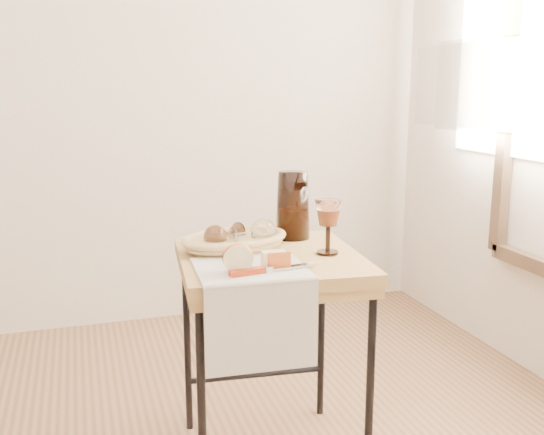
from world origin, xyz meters
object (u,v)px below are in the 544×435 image
object	(u,v)px
goblet_lying_b	(251,233)
pitcher	(293,205)
apple_half	(238,258)
tea_towel	(251,268)
table_knife	(271,268)
side_table	(270,360)
goblet_lying_a	(226,234)
wine_goblet	(328,227)
bread_basket	(235,242)

from	to	relation	value
goblet_lying_b	pitcher	world-z (taller)	pitcher
pitcher	apple_half	size ratio (longest dim) A/B	3.08
tea_towel	table_knife	bearing A→B (deg)	-49.77
side_table	pitcher	world-z (taller)	pitcher
tea_towel	pitcher	distance (m)	0.41
pitcher	goblet_lying_b	bearing A→B (deg)	-141.91
side_table	tea_towel	world-z (taller)	tea_towel
goblet_lying_a	apple_half	bearing A→B (deg)	51.37
table_knife	wine_goblet	bearing A→B (deg)	23.92
wine_goblet	bread_basket	bearing A→B (deg)	151.57
goblet_lying_a	goblet_lying_b	distance (m)	0.08
tea_towel	bread_basket	xyz separation A→B (m)	(0.01, 0.22, 0.02)
goblet_lying_a	table_knife	size ratio (longest dim) A/B	0.47
side_table	apple_half	xyz separation A→B (m)	(-0.14, -0.16, 0.39)
bread_basket	table_knife	xyz separation A→B (m)	(0.03, -0.28, -0.01)
pitcher	apple_half	xyz separation A→B (m)	(-0.28, -0.34, -0.07)
tea_towel	wine_goblet	world-z (taller)	wine_goblet
tea_towel	goblet_lying_b	xyz separation A→B (m)	(0.06, 0.21, 0.05)
wine_goblet	apple_half	world-z (taller)	wine_goblet
side_table	tea_towel	distance (m)	0.39
bread_basket	goblet_lying_b	size ratio (longest dim) A/B	2.32
goblet_lying_a	table_knife	bearing A→B (deg)	68.43
pitcher	table_knife	bearing A→B (deg)	-110.70
bread_basket	goblet_lying_b	world-z (taller)	goblet_lying_b
goblet_lying_b	table_knife	xyz separation A→B (m)	(-0.02, -0.26, -0.04)
apple_half	goblet_lying_b	bearing A→B (deg)	78.98
wine_goblet	goblet_lying_a	bearing A→B (deg)	151.74
side_table	apple_half	bearing A→B (deg)	-131.34
side_table	wine_goblet	xyz separation A→B (m)	(0.17, -0.04, 0.43)
bread_basket	goblet_lying_b	xyz separation A→B (m)	(0.05, -0.02, 0.03)
side_table	apple_half	world-z (taller)	apple_half
bread_basket	wine_goblet	bearing A→B (deg)	-43.22
side_table	pitcher	xyz separation A→B (m)	(0.14, 0.18, 0.46)
bread_basket	wine_goblet	distance (m)	0.30
pitcher	tea_towel	bearing A→B (deg)	-119.88
goblet_lying_a	goblet_lying_b	world-z (taller)	goblet_lying_b
side_table	wine_goblet	size ratio (longest dim) A/B	4.07
side_table	table_knife	xyz separation A→B (m)	(-0.06, -0.19, 0.36)
table_knife	apple_half	bearing A→B (deg)	156.31
bread_basket	goblet_lying_b	distance (m)	0.06
tea_towel	bread_basket	world-z (taller)	bread_basket
tea_towel	goblet_lying_b	world-z (taller)	goblet_lying_b
wine_goblet	side_table	bearing A→B (deg)	165.31
side_table	goblet_lying_a	bearing A→B (deg)	136.32
apple_half	side_table	bearing A→B (deg)	60.91
bread_basket	wine_goblet	world-z (taller)	wine_goblet
side_table	goblet_lying_a	xyz separation A→B (m)	(-0.11, 0.11, 0.40)
side_table	table_knife	world-z (taller)	table_knife
goblet_lying_a	wine_goblet	bearing A→B (deg)	119.36
goblet_lying_a	apple_half	size ratio (longest dim) A/B	1.38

